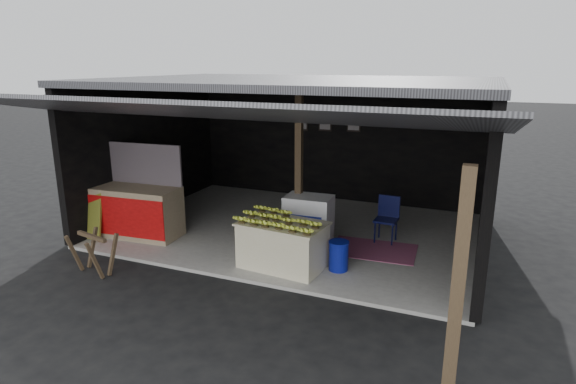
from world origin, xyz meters
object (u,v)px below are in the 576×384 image
at_px(neighbor_stall, 136,209).
at_px(plastic_chair, 387,215).
at_px(sawhorse, 93,249).
at_px(white_crate, 308,221).
at_px(banana_table, 283,245).
at_px(water_barrel, 339,257).

distance_m(neighbor_stall, plastic_chair, 4.79).
xyz_separation_m(sawhorse, plastic_chair, (4.08, 3.17, 0.14)).
bearing_deg(plastic_chair, white_crate, -146.04).
bearing_deg(plastic_chair, banana_table, -123.31).
distance_m(white_crate, sawhorse, 3.67).
bearing_deg(water_barrel, sawhorse, -157.16).
height_order(banana_table, sawhorse, banana_table).
relative_size(banana_table, white_crate, 1.57).
bearing_deg(banana_table, neighbor_stall, -179.85).
relative_size(white_crate, water_barrel, 2.02).
bearing_deg(sawhorse, white_crate, 52.28).
bearing_deg(sawhorse, banana_table, 37.27).
height_order(white_crate, neighbor_stall, neighbor_stall).
distance_m(water_barrel, plastic_chair, 1.72).
bearing_deg(banana_table, sawhorse, -149.17).
distance_m(banana_table, plastic_chair, 2.29).
bearing_deg(neighbor_stall, water_barrel, -5.40).
relative_size(water_barrel, plastic_chair, 0.54).
bearing_deg(white_crate, water_barrel, -47.70).
xyz_separation_m(banana_table, water_barrel, (0.88, 0.23, -0.15)).
bearing_deg(sawhorse, water_barrel, 34.82).
bearing_deg(white_crate, neighbor_stall, -168.98).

